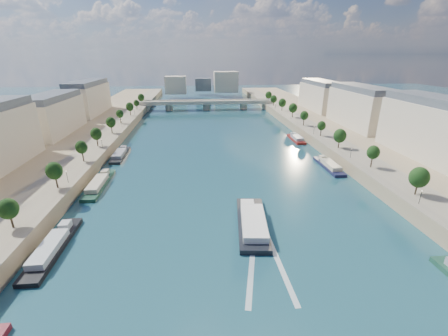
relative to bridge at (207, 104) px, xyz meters
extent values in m
plane|color=#0C2B36|center=(0.00, -134.54, -5.08)|extent=(700.00, 700.00, 0.00)
cube|color=#9E8460|center=(-72.00, -134.54, -2.58)|extent=(44.00, 520.00, 5.00)
cube|color=#9E8460|center=(72.00, -134.54, -2.58)|extent=(44.00, 520.00, 5.00)
cube|color=gray|center=(-57.00, -134.54, -0.03)|extent=(14.00, 520.00, 0.10)
cube|color=gray|center=(57.00, -134.54, -0.03)|extent=(14.00, 520.00, 0.10)
cylinder|color=#382B1E|center=(-55.00, -192.54, 1.83)|extent=(0.50, 0.50, 3.82)
ellipsoid|color=black|center=(-55.00, -192.54, 5.42)|extent=(4.80, 4.80, 5.52)
cylinder|color=#382B1E|center=(-55.00, -168.54, 1.83)|extent=(0.50, 0.50, 3.82)
ellipsoid|color=black|center=(-55.00, -168.54, 5.42)|extent=(4.80, 4.80, 5.52)
cylinder|color=#382B1E|center=(-55.00, -144.54, 1.83)|extent=(0.50, 0.50, 3.82)
ellipsoid|color=black|center=(-55.00, -144.54, 5.42)|extent=(4.80, 4.80, 5.52)
cylinder|color=#382B1E|center=(-55.00, -120.54, 1.83)|extent=(0.50, 0.50, 3.82)
ellipsoid|color=black|center=(-55.00, -120.54, 5.42)|extent=(4.80, 4.80, 5.52)
cylinder|color=#382B1E|center=(-55.00, -96.54, 1.83)|extent=(0.50, 0.50, 3.82)
ellipsoid|color=black|center=(-55.00, -96.54, 5.42)|extent=(4.80, 4.80, 5.52)
cylinder|color=#382B1E|center=(-55.00, -72.54, 1.83)|extent=(0.50, 0.50, 3.82)
ellipsoid|color=black|center=(-55.00, -72.54, 5.42)|extent=(4.80, 4.80, 5.52)
cylinder|color=#382B1E|center=(-55.00, -48.54, 1.83)|extent=(0.50, 0.50, 3.82)
ellipsoid|color=black|center=(-55.00, -48.54, 5.42)|extent=(4.80, 4.80, 5.52)
cylinder|color=#382B1E|center=(-55.00, -24.54, 1.83)|extent=(0.50, 0.50, 3.82)
ellipsoid|color=black|center=(-55.00, -24.54, 5.42)|extent=(4.80, 4.80, 5.52)
cylinder|color=#382B1E|center=(-55.00, -0.54, 1.83)|extent=(0.50, 0.50, 3.82)
ellipsoid|color=black|center=(-55.00, -0.54, 5.42)|extent=(4.80, 4.80, 5.52)
cylinder|color=#382B1E|center=(55.00, -184.54, 1.83)|extent=(0.50, 0.50, 3.82)
ellipsoid|color=black|center=(55.00, -184.54, 5.42)|extent=(4.80, 4.80, 5.52)
cylinder|color=#382B1E|center=(55.00, -160.54, 1.83)|extent=(0.50, 0.50, 3.82)
ellipsoid|color=black|center=(55.00, -160.54, 5.42)|extent=(4.80, 4.80, 5.52)
cylinder|color=#382B1E|center=(55.00, -136.54, 1.83)|extent=(0.50, 0.50, 3.82)
ellipsoid|color=black|center=(55.00, -136.54, 5.42)|extent=(4.80, 4.80, 5.52)
cylinder|color=#382B1E|center=(55.00, -112.54, 1.83)|extent=(0.50, 0.50, 3.82)
ellipsoid|color=black|center=(55.00, -112.54, 5.42)|extent=(4.80, 4.80, 5.52)
cylinder|color=#382B1E|center=(55.00, -88.54, 1.83)|extent=(0.50, 0.50, 3.82)
ellipsoid|color=black|center=(55.00, -88.54, 5.42)|extent=(4.80, 4.80, 5.52)
cylinder|color=#382B1E|center=(55.00, -64.54, 1.83)|extent=(0.50, 0.50, 3.82)
ellipsoid|color=black|center=(55.00, -64.54, 5.42)|extent=(4.80, 4.80, 5.52)
cylinder|color=#382B1E|center=(55.00, -40.54, 1.83)|extent=(0.50, 0.50, 3.82)
ellipsoid|color=black|center=(55.00, -40.54, 5.42)|extent=(4.80, 4.80, 5.52)
cylinder|color=#382B1E|center=(55.00, -16.54, 1.83)|extent=(0.50, 0.50, 3.82)
ellipsoid|color=black|center=(55.00, -16.54, 5.42)|extent=(4.80, 4.80, 5.52)
cylinder|color=#382B1E|center=(55.00, 7.46, 1.83)|extent=(0.50, 0.50, 3.82)
ellipsoid|color=black|center=(55.00, 7.46, 5.42)|extent=(4.80, 4.80, 5.52)
cylinder|color=black|center=(-52.50, -164.54, 1.92)|extent=(0.14, 0.14, 4.00)
sphere|color=#FFE5B2|center=(-52.50, -164.54, 4.02)|extent=(0.36, 0.36, 0.36)
cylinder|color=black|center=(-52.50, -124.54, 1.92)|extent=(0.14, 0.14, 4.00)
sphere|color=#FFE5B2|center=(-52.50, -124.54, 4.02)|extent=(0.36, 0.36, 0.36)
cylinder|color=black|center=(-52.50, -84.54, 1.92)|extent=(0.14, 0.14, 4.00)
sphere|color=#FFE5B2|center=(-52.50, -84.54, 4.02)|extent=(0.36, 0.36, 0.36)
cylinder|color=black|center=(-52.50, -44.54, 1.92)|extent=(0.14, 0.14, 4.00)
sphere|color=#FFE5B2|center=(-52.50, -44.54, 4.02)|extent=(0.36, 0.36, 0.36)
cylinder|color=black|center=(52.50, -189.54, 1.92)|extent=(0.14, 0.14, 4.00)
sphere|color=#FFE5B2|center=(52.50, -189.54, 4.02)|extent=(0.36, 0.36, 0.36)
cylinder|color=black|center=(52.50, -149.54, 1.92)|extent=(0.14, 0.14, 4.00)
sphere|color=#FFE5B2|center=(52.50, -149.54, 4.02)|extent=(0.36, 0.36, 0.36)
cylinder|color=black|center=(52.50, -109.54, 1.92)|extent=(0.14, 0.14, 4.00)
sphere|color=#FFE5B2|center=(52.50, -109.54, 4.02)|extent=(0.36, 0.36, 0.36)
cylinder|color=black|center=(52.50, -69.54, 1.92)|extent=(0.14, 0.14, 4.00)
sphere|color=#FFE5B2|center=(52.50, -69.54, 4.02)|extent=(0.36, 0.36, 0.36)
cylinder|color=black|center=(52.50, -29.54, 1.92)|extent=(0.14, 0.14, 4.00)
sphere|color=#FFE5B2|center=(52.50, -29.54, 4.02)|extent=(0.36, 0.36, 0.36)
cube|color=beige|center=(-85.00, -93.54, 9.92)|extent=(16.00, 52.00, 20.00)
cube|color=#474C54|center=(-85.00, -93.54, 21.52)|extent=(14.72, 50.44, 3.20)
cube|color=beige|center=(-85.00, -35.54, 9.92)|extent=(16.00, 52.00, 20.00)
cube|color=#474C54|center=(-85.00, -35.54, 21.52)|extent=(14.72, 50.44, 3.20)
cube|color=beige|center=(85.00, -151.54, 9.92)|extent=(16.00, 52.00, 20.00)
cube|color=#474C54|center=(85.00, -151.54, 21.52)|extent=(14.72, 50.44, 3.20)
cube|color=beige|center=(85.00, -93.54, 9.92)|extent=(16.00, 52.00, 20.00)
cube|color=#474C54|center=(85.00, -93.54, 21.52)|extent=(14.72, 50.44, 3.20)
cube|color=beige|center=(85.00, -35.54, 9.92)|extent=(16.00, 52.00, 20.00)
cube|color=#474C54|center=(85.00, -35.54, 21.52)|extent=(14.72, 50.44, 3.20)
cube|color=beige|center=(-30.00, 75.46, 8.92)|extent=(22.00, 18.00, 18.00)
cube|color=beige|center=(25.00, 85.46, 10.92)|extent=(26.00, 20.00, 22.00)
cube|color=#474C54|center=(0.00, 100.46, 6.92)|extent=(18.00, 16.00, 14.00)
cube|color=#C1B79E|center=(0.00, 0.00, 1.12)|extent=(112.00, 11.00, 2.20)
cube|color=#C1B79E|center=(0.00, -5.00, 2.62)|extent=(112.00, 0.80, 0.90)
cube|color=#C1B79E|center=(0.00, 5.00, 2.62)|extent=(112.00, 0.80, 0.90)
cylinder|color=#C1B79E|center=(-32.00, 0.00, -2.58)|extent=(6.40, 6.40, 5.00)
cylinder|color=#C1B79E|center=(0.00, 0.00, -2.58)|extent=(6.40, 6.40, 5.00)
cylinder|color=#C1B79E|center=(32.00, 0.00, -2.58)|extent=(6.40, 6.40, 5.00)
cube|color=#C1B79E|center=(-52.00, 0.00, -2.58)|extent=(6.00, 12.00, 5.00)
cube|color=#C1B79E|center=(52.00, 0.00, -2.58)|extent=(6.00, 12.00, 5.00)
cube|color=black|center=(4.94, -187.97, -4.70)|extent=(10.82, 28.13, 1.96)
cube|color=white|center=(4.94, -190.16, -2.84)|extent=(8.36, 18.43, 1.76)
cube|color=white|center=(4.94, -179.74, -2.82)|extent=(4.26, 3.71, 1.80)
cube|color=silver|center=(1.74, -204.97, -5.06)|extent=(7.17, 25.57, 0.04)
cube|color=silver|center=(8.14, -204.97, -5.06)|extent=(1.50, 26.01, 0.04)
cube|color=black|center=(-45.50, -194.65, -4.78)|extent=(5.00, 26.17, 1.80)
cube|color=#B5BBC2|center=(-45.50, -196.74, -3.08)|extent=(4.10, 14.39, 1.60)
cube|color=#B5BBC2|center=(-45.50, -186.79, -2.98)|extent=(2.50, 3.14, 1.80)
cube|color=#1B4331|center=(-45.50, -156.41, -4.78)|extent=(5.00, 27.09, 1.80)
cube|color=beige|center=(-45.50, -158.57, -3.08)|extent=(4.10, 14.90, 1.60)
cube|color=beige|center=(-45.50, -148.28, -2.98)|extent=(2.50, 3.25, 1.80)
cube|color=black|center=(-45.50, -122.61, -4.78)|extent=(5.00, 23.34, 1.80)
cube|color=gray|center=(-45.50, -124.48, -3.08)|extent=(4.10, 12.84, 1.60)
cube|color=gray|center=(-45.50, -115.61, -2.98)|extent=(2.50, 2.80, 1.80)
cube|color=#1B1D3D|center=(45.50, -146.12, -4.78)|extent=(5.00, 22.84, 1.80)
cube|color=beige|center=(45.50, -147.95, -3.08)|extent=(4.10, 12.56, 1.60)
cube|color=beige|center=(45.50, -139.26, -2.98)|extent=(2.50, 2.74, 1.80)
cube|color=maroon|center=(45.50, -102.90, -4.78)|extent=(5.00, 19.29, 1.80)
cube|color=#A3AAAF|center=(45.50, -104.44, -3.08)|extent=(4.10, 10.61, 1.60)
cube|color=#A3AAAF|center=(45.50, -97.12, -2.98)|extent=(2.50, 2.31, 1.80)
camera|label=1|loc=(-9.79, -259.72, 39.76)|focal=24.00mm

